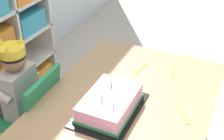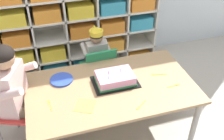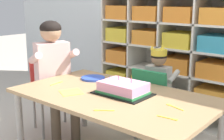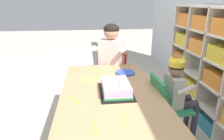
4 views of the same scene
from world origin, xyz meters
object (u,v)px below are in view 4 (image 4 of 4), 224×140
(fork_by_napkin, at_px, (95,127))
(fork_near_cake_tray, at_px, (124,119))
(adult_helper_seated, at_px, (110,57))
(fork_scattered_mid_table, at_px, (74,100))
(classroom_chair_blue, at_px, (166,104))
(classroom_chair_adult_side, at_px, (112,70))
(paper_plate_stack, at_px, (125,73))
(fork_at_table_front_edge, at_px, (98,70))
(child_with_crown, at_px, (178,90))
(birthday_cake_on_tray, at_px, (116,88))
(activity_table, at_px, (110,96))

(fork_by_napkin, relative_size, fork_near_cake_tray, 0.93)
(adult_helper_seated, height_order, fork_by_napkin, adult_helper_seated)
(fork_by_napkin, relative_size, fork_scattered_mid_table, 1.15)
(classroom_chair_blue, bearing_deg, fork_scattered_mid_table, 96.53)
(classroom_chair_adult_side, xyz_separation_m, fork_by_napkin, (1.42, -0.28, 0.12))
(paper_plate_stack, relative_size, fork_at_table_front_edge, 1.54)
(child_with_crown, bearing_deg, fork_by_napkin, 120.85)
(birthday_cake_on_tray, xyz_separation_m, fork_scattered_mid_table, (0.11, -0.35, -0.04))
(classroom_chair_blue, relative_size, fork_at_table_front_edge, 4.95)
(fork_near_cake_tray, bearing_deg, child_with_crown, 143.13)
(classroom_chair_blue, height_order, birthday_cake_on_tray, birthday_cake_on_tray)
(fork_scattered_mid_table, relative_size, fork_at_table_front_edge, 0.85)
(adult_helper_seated, relative_size, paper_plate_stack, 5.10)
(classroom_chair_adult_side, distance_m, fork_near_cake_tray, 1.35)
(adult_helper_seated, distance_m, fork_at_table_front_edge, 0.29)
(birthday_cake_on_tray, relative_size, paper_plate_stack, 1.96)
(activity_table, bearing_deg, classroom_chair_adult_side, 171.67)
(birthday_cake_on_tray, height_order, paper_plate_stack, birthday_cake_on_tray)
(classroom_chair_blue, xyz_separation_m, adult_helper_seated, (-0.79, -0.44, 0.25))
(activity_table, distance_m, fork_near_cake_tray, 0.48)
(adult_helper_seated, bearing_deg, birthday_cake_on_tray, -72.08)
(activity_table, height_order, fork_near_cake_tray, fork_near_cake_tray)
(activity_table, bearing_deg, child_with_crown, 88.71)
(child_with_crown, relative_size, classroom_chair_adult_side, 1.24)
(activity_table, xyz_separation_m, paper_plate_stack, (-0.41, 0.21, 0.06))
(classroom_chair_blue, xyz_separation_m, birthday_cake_on_tray, (0.03, -0.48, 0.20))
(fork_scattered_mid_table, bearing_deg, child_with_crown, 62.55)
(activity_table, xyz_separation_m, adult_helper_seated, (-0.77, 0.09, 0.15))
(activity_table, bearing_deg, adult_helper_seated, 173.48)
(child_with_crown, bearing_deg, classroom_chair_adult_side, 26.59)
(child_with_crown, height_order, fork_at_table_front_edge, child_with_crown)
(child_with_crown, relative_size, adult_helper_seated, 0.81)
(fork_scattered_mid_table, bearing_deg, activity_table, 81.64)
(classroom_chair_adult_side, bearing_deg, fork_by_napkin, -80.34)
(classroom_chair_adult_side, xyz_separation_m, birthday_cake_on_tray, (0.92, -0.08, 0.16))
(paper_plate_stack, relative_size, fork_scattered_mid_table, 1.82)
(fork_scattered_mid_table, bearing_deg, fork_by_napkin, -14.58)
(classroom_chair_blue, xyz_separation_m, fork_near_cake_tray, (0.45, -0.48, 0.16))
(fork_scattered_mid_table, xyz_separation_m, fork_near_cake_tray, (0.31, 0.34, 0.00))
(paper_plate_stack, relative_size, fork_near_cake_tray, 1.46)
(adult_helper_seated, xyz_separation_m, birthday_cake_on_tray, (0.82, -0.04, -0.05))
(paper_plate_stack, bearing_deg, birthday_cake_on_tray, -19.87)
(adult_helper_seated, relative_size, fork_by_napkin, 8.06)
(classroom_chair_adult_side, distance_m, adult_helper_seated, 0.24)
(birthday_cake_on_tray, bearing_deg, activity_table, -136.32)
(adult_helper_seated, bearing_deg, activity_table, -75.79)
(fork_by_napkin, bearing_deg, child_with_crown, -63.13)
(activity_table, relative_size, fork_scattered_mid_table, 13.08)
(paper_plate_stack, bearing_deg, fork_near_cake_tray, -10.97)
(classroom_chair_adult_side, distance_m, fork_scattered_mid_table, 1.13)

